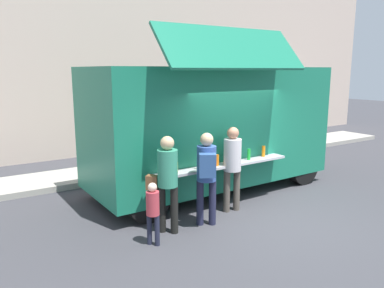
{
  "coord_description": "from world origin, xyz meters",
  "views": [
    {
      "loc": [
        -5.18,
        -5.16,
        2.94
      ],
      "look_at": [
        -0.66,
        1.87,
        1.3
      ],
      "focal_mm": 35.33,
      "sensor_mm": 36.0,
      "label": 1
    }
  ],
  "objects": [
    {
      "name": "curb_strip",
      "position": [
        -3.86,
        4.87,
        0.07
      ],
      "size": [
        28.0,
        1.6,
        0.15
      ],
      "primitive_type": "cube",
      "color": "#9E998E",
      "rests_on": "ground"
    },
    {
      "name": "building_behind",
      "position": [
        -2.86,
        8.77,
        4.73
      ],
      "size": [
        32.0,
        2.4,
        9.47
      ],
      "primitive_type": "cube",
      "color": "beige",
      "rests_on": "ground"
    },
    {
      "name": "ground_plane",
      "position": [
        0.0,
        0.0,
        0.0
      ],
      "size": [
        60.0,
        60.0,
        0.0
      ],
      "primitive_type": "plane",
      "color": "#38383D"
    },
    {
      "name": "food_truck_main",
      "position": [
        0.14,
        2.25,
        1.64
      ],
      "size": [
        5.98,
        3.16,
        3.79
      ],
      "rotation": [
        0.0,
        0.0,
        0.02
      ],
      "color": "#197556",
      "rests_on": "ground"
    },
    {
      "name": "customer_mid_with_backpack",
      "position": [
        -1.25,
        0.45,
        1.1
      ],
      "size": [
        0.51,
        0.58,
        1.8
      ],
      "rotation": [
        0.0,
        0.0,
        1.03
      ],
      "color": "#1F213A",
      "rests_on": "ground"
    },
    {
      "name": "trash_bin",
      "position": [
        4.2,
        4.57,
        0.43
      ],
      "size": [
        0.6,
        0.6,
        0.86
      ],
      "primitive_type": "cylinder",
      "color": "#2E5B3A",
      "rests_on": "ground"
    },
    {
      "name": "customer_rear_waiting",
      "position": [
        -2.03,
        0.58,
        1.07
      ],
      "size": [
        0.51,
        0.53,
        1.8
      ],
      "rotation": [
        0.0,
        0.0,
        0.75
      ],
      "color": "black",
      "rests_on": "ground"
    },
    {
      "name": "customer_front_ordering",
      "position": [
        -0.36,
        0.79,
        1.07
      ],
      "size": [
        0.37,
        0.37,
        1.8
      ],
      "rotation": [
        0.0,
        0.0,
        1.4
      ],
      "color": "#4F483F",
      "rests_on": "ground"
    },
    {
      "name": "child_near_queue",
      "position": [
        -2.48,
        0.25,
        0.66
      ],
      "size": [
        0.22,
        0.22,
        1.1
      ],
      "rotation": [
        0.0,
        0.0,
        0.66
      ],
      "color": "#202336",
      "rests_on": "ground"
    }
  ]
}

